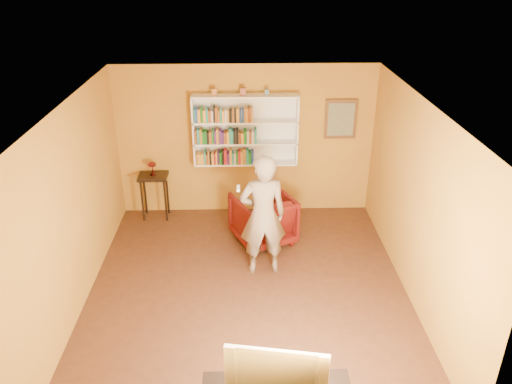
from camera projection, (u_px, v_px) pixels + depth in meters
room_shell at (247, 229)px, 6.68m from camera, size 5.30×5.80×2.88m
bookshelf at (245, 130)px, 8.59m from camera, size 1.80×0.29×1.23m
books_row_lower at (226, 157)px, 8.69m from camera, size 1.00×0.19×0.27m
books_row_middle at (226, 136)px, 8.52m from camera, size 1.05×0.19×0.27m
books_row_upper at (223, 115)px, 8.36m from camera, size 0.98×0.19×0.27m
ornament_left at (214, 92)px, 8.23m from camera, size 0.08×0.08×0.11m
ornament_centre at (243, 91)px, 8.24m from camera, size 0.09×0.09×0.12m
ornament_right at (267, 92)px, 8.26m from camera, size 0.07×0.07×0.09m
framed_painting at (341, 119)px, 8.61m from camera, size 0.55×0.05×0.70m
console_table at (154, 182)px, 8.80m from camera, size 0.51×0.39×0.83m
ruby_lustre at (152, 166)px, 8.66m from camera, size 0.15×0.15×0.24m
armchair at (263, 219)px, 8.18m from camera, size 1.17×1.19×0.82m
person at (263, 216)px, 7.17m from camera, size 0.73×0.52×1.87m
game_remote at (238, 188)px, 6.57m from camera, size 0.04×0.15×0.04m
television at (277, 366)px, 4.75m from camera, size 0.99×0.29×0.56m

